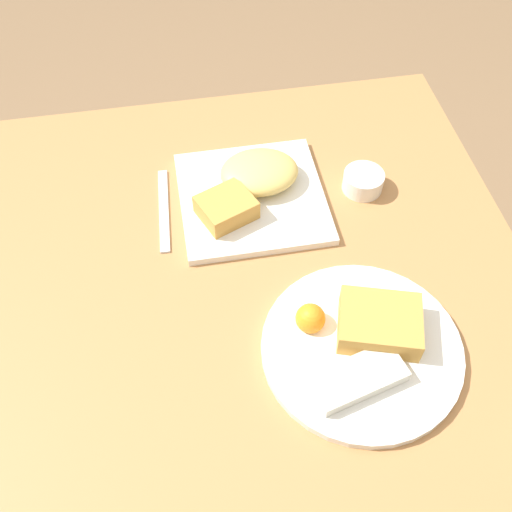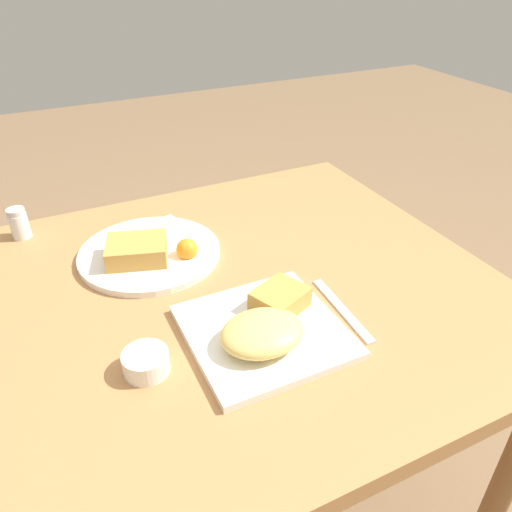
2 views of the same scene
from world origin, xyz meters
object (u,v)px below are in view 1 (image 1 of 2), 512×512
Objects in this scene: plate_oval_far at (363,344)px; sauce_ramekin at (363,181)px; plate_square_near at (251,189)px; butter_knife at (164,210)px.

plate_oval_far reaches higher than sauce_ramekin.
plate_square_near is at bearing -71.69° from plate_oval_far.
sauce_ramekin is (-0.20, 0.01, -0.00)m from plate_square_near.
plate_oval_far reaches higher than butter_knife.
plate_oval_far is 0.41m from butter_knife.
plate_oval_far is at bearing 108.31° from plate_square_near.
sauce_ramekin is (-0.09, -0.31, 0.00)m from plate_oval_far.
butter_knife is (0.35, -0.01, -0.02)m from sauce_ramekin.
plate_oval_far is at bearing 42.52° from butter_knife.
plate_square_near is at bearing -3.36° from sauce_ramekin.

